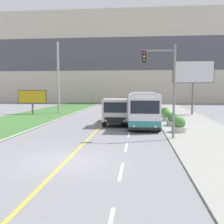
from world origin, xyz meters
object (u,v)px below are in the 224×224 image
object	(u,v)px
utility_pole_far	(58,78)
city_bus	(143,108)
car_distant	(125,108)
planter_round_second	(173,120)
dump_truck	(117,112)
traffic_light_mast	(165,80)
billboard_small	(32,97)
billboard_large	(193,74)
planter_round_near	(179,125)
planter_round_third	(167,116)
planter_round_far	(165,113)

from	to	relation	value
utility_pole_far	city_bus	bearing A→B (deg)	-39.83
car_distant	planter_round_second	size ratio (longest dim) A/B	3.54
dump_truck	traffic_light_mast	size ratio (longest dim) A/B	1.07
billboard_small	billboard_large	bearing A→B (deg)	2.79
car_distant	planter_round_second	xyz separation A→B (m)	(5.15, -14.48, -0.08)
dump_truck	billboard_large	distance (m)	14.90
utility_pole_far	billboard_large	size ratio (longest dim) A/B	1.39
planter_round_near	planter_round_second	size ratio (longest dim) A/B	1.02
city_bus	billboard_large	bearing A→B (deg)	55.49
car_distant	planter_round_second	distance (m)	15.37
car_distant	city_bus	bearing A→B (deg)	-79.09
utility_pole_far	planter_round_third	xyz separation A→B (m)	(14.24, -7.77, -4.46)
utility_pole_far	planter_round_second	distance (m)	18.85
city_bus	billboard_small	distance (m)	17.36
planter_round_far	utility_pole_far	bearing A→B (deg)	163.90
planter_round_second	planter_round_third	world-z (taller)	planter_round_second
city_bus	dump_truck	size ratio (longest dim) A/B	1.70
city_bus	car_distant	xyz separation A→B (m)	(-2.47, 12.82, -0.89)
city_bus	billboard_large	distance (m)	12.41
billboard_small	planter_round_second	world-z (taller)	billboard_small
traffic_light_mast	billboard_large	size ratio (longest dim) A/B	0.90
city_bus	utility_pole_far	world-z (taller)	utility_pole_far
city_bus	planter_round_near	bearing A→B (deg)	-62.84
planter_round_third	traffic_light_mast	bearing A→B (deg)	-97.32
billboard_large	dump_truck	bearing A→B (deg)	-130.09
traffic_light_mast	billboard_small	world-z (taller)	traffic_light_mast
city_bus	traffic_light_mast	bearing A→B (deg)	-80.75
planter_round_second	planter_round_far	xyz separation A→B (m)	(-0.01, 7.25, 0.00)
car_distant	billboard_small	distance (m)	13.34
planter_round_second	planter_round_third	xyz separation A→B (m)	(-0.11, 3.63, -0.04)
billboard_small	dump_truck	bearing A→B (deg)	-38.31
traffic_light_mast	planter_round_third	xyz separation A→B (m)	(1.28, 9.93, -3.51)
planter_round_near	planter_round_far	bearing A→B (deg)	90.19
billboard_small	planter_round_far	size ratio (longest dim) A/B	3.31
dump_truck	utility_pole_far	world-z (taller)	utility_pole_far
car_distant	planter_round_far	distance (m)	8.87
dump_truck	planter_round_near	xyz separation A→B (m)	(5.24, -4.05, -0.67)
city_bus	planter_round_second	bearing A→B (deg)	-31.73
planter_round_third	planter_round_far	xyz separation A→B (m)	(0.10, 3.63, 0.04)
dump_truck	utility_pole_far	size ratio (longest dim) A/B	0.70
dump_truck	billboard_small	xyz separation A→B (m)	(-12.51, 9.88, 1.01)
traffic_light_mast	billboard_large	xyz separation A→B (m)	(5.38, 17.67, 1.39)
car_distant	billboard_small	size ratio (longest dim) A/B	1.07
dump_truck	planter_round_far	size ratio (longest dim) A/B	5.69
billboard_large	planter_round_far	bearing A→B (deg)	-134.21
billboard_large	planter_round_second	bearing A→B (deg)	-109.39
utility_pole_far	billboard_large	distance (m)	18.36
billboard_large	planter_round_near	bearing A→B (deg)	-104.83
car_distant	billboard_large	xyz separation A→B (m)	(9.15, -3.11, 4.78)
traffic_light_mast	billboard_small	bearing A→B (deg)	134.51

